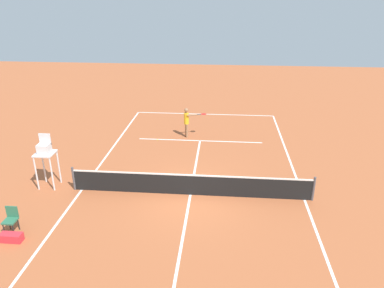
{
  "coord_description": "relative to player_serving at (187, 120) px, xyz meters",
  "views": [
    {
      "loc": [
        -1.25,
        13.4,
        7.97
      ],
      "look_at": [
        0.25,
        -3.66,
        0.8
      ],
      "focal_mm": 34.1,
      "sensor_mm": 36.0,
      "label": 1
    }
  ],
  "objects": [
    {
      "name": "equipment_bag",
      "position": [
        5.07,
        10.32,
        -0.91
      ],
      "size": [
        0.76,
        0.32,
        0.3
      ],
      "primitive_type": "cube",
      "color": "red",
      "rests_on": "ground"
    },
    {
      "name": "court_lines",
      "position": [
        -0.8,
        6.67,
        -1.05
      ],
      "size": [
        9.62,
        22.28,
        0.01
      ],
      "color": "white",
      "rests_on": "ground"
    },
    {
      "name": "tennis_net",
      "position": [
        -0.8,
        6.67,
        -0.56
      ],
      "size": [
        10.22,
        0.1,
        1.07
      ],
      "color": "#4C4C51",
      "rests_on": "ground"
    },
    {
      "name": "umpire_chair",
      "position": [
        5.48,
        6.44,
        0.55
      ],
      "size": [
        0.8,
        0.8,
        2.41
      ],
      "color": "silver",
      "rests_on": "ground"
    },
    {
      "name": "ground_plane",
      "position": [
        -0.8,
        6.67,
        -1.06
      ],
      "size": [
        60.0,
        60.0,
        0.0
      ],
      "primitive_type": "plane",
      "color": "#AD5933"
    },
    {
      "name": "player_serving",
      "position": [
        0.0,
        0.0,
        0.0
      ],
      "size": [
        1.33,
        0.56,
        1.77
      ],
      "rotation": [
        0.0,
        0.0,
        1.91
      ],
      "color": "#9E704C",
      "rests_on": "ground"
    },
    {
      "name": "tennis_ball",
      "position": [
        1.68,
        0.72,
        -1.02
      ],
      "size": [
        0.07,
        0.07,
        0.07
      ],
      "primitive_type": "sphere",
      "color": "#CCE033",
      "rests_on": "ground"
    },
    {
      "name": "courtside_chair_near",
      "position": [
        5.33,
        9.77,
        -0.52
      ],
      "size": [
        0.44,
        0.46,
        0.95
      ],
      "color": "#262626",
      "rests_on": "ground"
    }
  ]
}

